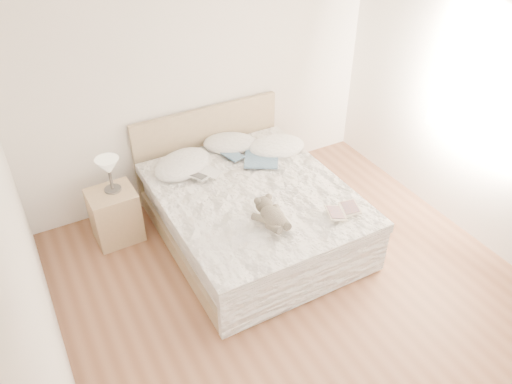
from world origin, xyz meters
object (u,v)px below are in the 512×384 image
childrens_book (343,211)px  teddy_bear (273,223)px  bed (250,210)px  table_lamp (108,168)px  photo_book (205,175)px  nightstand (115,215)px

childrens_book → teddy_bear: 0.67m
teddy_bear → childrens_book: bearing=-16.1°
bed → childrens_book: (0.53, -0.79, 0.32)m
table_lamp → childrens_book: table_lamp is taller
table_lamp → photo_book: (0.86, -0.29, -0.19)m
bed → teddy_bear: bearing=-100.3°
nightstand → childrens_book: childrens_book is taller
table_lamp → nightstand: bearing=-137.8°
childrens_book → bed: bearing=143.3°
table_lamp → bed: bearing=-28.2°
bed → teddy_bear: (-0.12, -0.65, 0.34)m
nightstand → childrens_book: (1.75, -1.39, 0.35)m
bed → table_lamp: size_ratio=5.97×
photo_book → bed: bearing=-77.2°
nightstand → teddy_bear: 1.70m
table_lamp → photo_book: bearing=-18.7°
nightstand → teddy_bear: size_ratio=1.55×
bed → photo_book: 0.57m
childrens_book → teddy_bear: bearing=-172.7°
table_lamp → childrens_book: (1.71, -1.42, -0.19)m
childrens_book → teddy_bear: teddy_bear is taller
photo_book → childrens_book: bearing=-83.1°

